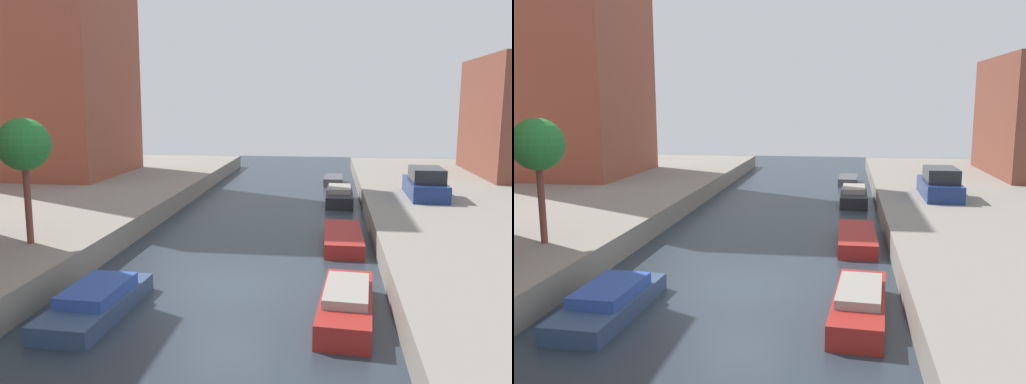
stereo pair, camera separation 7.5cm
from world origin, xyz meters
TOP-DOWN VIEW (x-y plane):
  - ground_plane at (0.00, 0.00)m, footprint 84.00×84.00m
  - apartment_tower_far at (-16.00, 18.12)m, footprint 10.00×9.33m
  - street_tree_2 at (-7.19, 0.76)m, footprint 1.80×1.80m
  - parked_car at (8.12, 12.22)m, footprint 1.84×4.68m
  - moored_boat_left_2 at (-3.23, -2.63)m, footprint 1.79×4.54m
  - moored_boat_right_2 at (3.71, -1.91)m, footprint 1.72×4.62m
  - moored_boat_right_3 at (3.78, 5.73)m, footprint 1.56×4.56m
  - moored_boat_right_4 at (3.76, 15.12)m, footprint 1.58×4.51m
  - moored_boat_right_5 at (3.45, 22.53)m, footprint 1.42×3.33m

SIDE VIEW (x-z plane):
  - ground_plane at x=0.00m, z-range 0.00..0.00m
  - moored_boat_right_5 at x=3.45m, z-range 0.00..0.57m
  - moored_boat_right_3 at x=3.78m, z-range 0.00..0.58m
  - moored_boat_left_2 at x=-3.23m, z-range -0.07..0.77m
  - moored_boat_right_2 at x=3.71m, z-range -0.06..0.84m
  - moored_boat_right_4 at x=3.76m, z-range -0.07..0.91m
  - parked_car at x=8.12m, z-range 0.87..2.44m
  - street_tree_2 at x=-7.19m, z-range 2.23..6.61m
  - apartment_tower_far at x=-16.00m, z-range 1.00..21.97m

